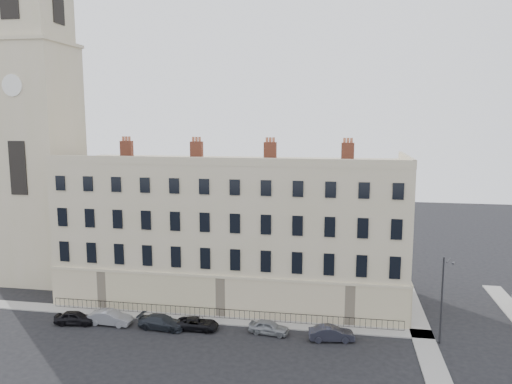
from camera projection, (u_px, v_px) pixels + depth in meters
ground at (272, 349)px, 42.57m from camera, size 160.00×160.00×0.00m
terrace at (234, 230)px, 54.14m from camera, size 36.22×12.22×17.00m
church_tower at (37, 125)px, 58.55m from camera, size 8.00×8.13×44.00m
pavement_terrace at (179, 317)px, 49.13m from camera, size 48.00×2.00×0.12m
pavement_east_return at (417, 321)px, 48.15m from camera, size 2.00×24.00×0.12m
railings at (219, 313)px, 48.77m from camera, size 35.00×0.04×0.96m
car_a at (75, 318)px, 47.51m from camera, size 3.97×1.98×1.30m
car_b at (110, 318)px, 47.44m from camera, size 4.21×1.64×1.37m
car_c at (162, 322)px, 46.49m from camera, size 4.62×2.17×1.30m
car_d at (197, 324)px, 46.34m from camera, size 4.04×1.89×1.12m
car_e at (269, 327)px, 45.40m from camera, size 3.85×1.97×1.25m
car_f at (331, 333)px, 44.00m from camera, size 4.17×1.99×1.32m
streetlamp at (443, 296)px, 42.84m from camera, size 0.76×1.60×7.78m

